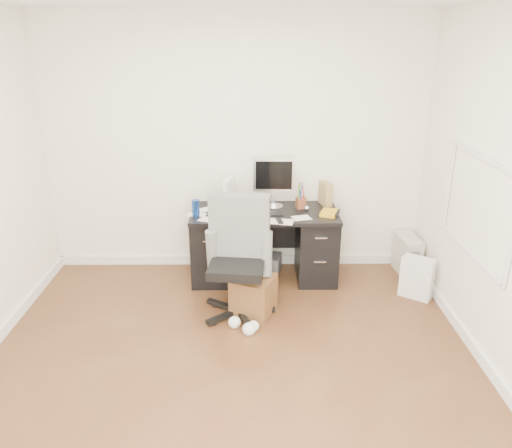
% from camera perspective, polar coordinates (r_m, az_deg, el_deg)
% --- Properties ---
extents(ground, '(4.00, 4.00, 0.00)m').
position_cam_1_polar(ground, '(4.02, -2.91, -16.78)').
color(ground, '#4C2618').
rests_on(ground, ground).
extents(room_shell, '(4.02, 4.02, 2.71)m').
position_cam_1_polar(room_shell, '(3.31, -2.85, 6.91)').
color(room_shell, white).
rests_on(room_shell, ground).
extents(desk, '(1.50, 0.70, 0.75)m').
position_cam_1_polar(desk, '(5.25, 0.96, -2.16)').
color(desk, black).
rests_on(desk, ground).
extents(loose_papers, '(1.10, 0.60, 0.00)m').
position_cam_1_polar(loose_papers, '(5.08, -1.26, 1.26)').
color(loose_papers, white).
rests_on(loose_papers, desk).
extents(lcd_monitor, '(0.43, 0.26, 0.54)m').
position_cam_1_polar(lcd_monitor, '(5.17, 2.04, 4.72)').
color(lcd_monitor, silver).
rests_on(lcd_monitor, desk).
extents(keyboard, '(0.45, 0.17, 0.03)m').
position_cam_1_polar(keyboard, '(5.03, 0.45, 1.20)').
color(keyboard, black).
rests_on(keyboard, desk).
extents(computer_mouse, '(0.07, 0.07, 0.06)m').
position_cam_1_polar(computer_mouse, '(5.16, 5.80, 1.81)').
color(computer_mouse, silver).
rests_on(computer_mouse, desk).
extents(travel_mug, '(0.08, 0.08, 0.17)m').
position_cam_1_polar(travel_mug, '(5.00, -6.91, 1.82)').
color(travel_mug, navy).
rests_on(travel_mug, desk).
extents(white_binder, '(0.19, 0.29, 0.31)m').
position_cam_1_polar(white_binder, '(5.23, -3.16, 3.59)').
color(white_binder, white).
rests_on(white_binder, desk).
extents(magazine_file, '(0.15, 0.23, 0.24)m').
position_cam_1_polar(magazine_file, '(5.35, 7.93, 3.45)').
color(magazine_file, olive).
rests_on(magazine_file, desk).
extents(pen_cup, '(0.13, 0.13, 0.27)m').
position_cam_1_polar(pen_cup, '(5.20, 5.16, 3.25)').
color(pen_cup, '#552918').
rests_on(pen_cup, desk).
extents(yellow_book, '(0.23, 0.25, 0.04)m').
position_cam_1_polar(yellow_book, '(5.08, 8.41, 1.26)').
color(yellow_book, gold).
rests_on(yellow_book, desk).
extents(paper_remote, '(0.27, 0.23, 0.02)m').
position_cam_1_polar(paper_remote, '(4.85, 2.91, 0.37)').
color(paper_remote, white).
rests_on(paper_remote, desk).
extents(office_chair, '(0.70, 0.70, 1.12)m').
position_cam_1_polar(office_chair, '(4.49, -2.17, -4.15)').
color(office_chair, '#565956').
rests_on(office_chair, ground).
extents(pc_tower, '(0.21, 0.43, 0.42)m').
position_cam_1_polar(pc_tower, '(5.67, 16.89, -3.41)').
color(pc_tower, beige).
rests_on(pc_tower, ground).
extents(shopping_bag, '(0.38, 0.35, 0.42)m').
position_cam_1_polar(shopping_bag, '(5.19, 17.92, -5.86)').
color(shopping_bag, silver).
rests_on(shopping_bag, ground).
extents(wicker_basket, '(0.47, 0.47, 0.36)m').
position_cam_1_polar(wicker_basket, '(4.70, -0.27, -8.11)').
color(wicker_basket, '#483015').
rests_on(wicker_basket, ground).
extents(desk_printer, '(0.35, 0.31, 0.18)m').
position_cam_1_polar(desk_printer, '(5.54, 1.24, -4.41)').
color(desk_printer, slate).
rests_on(desk_printer, ground).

